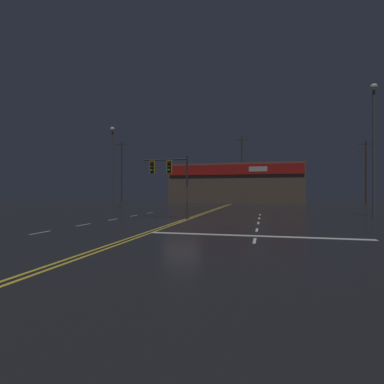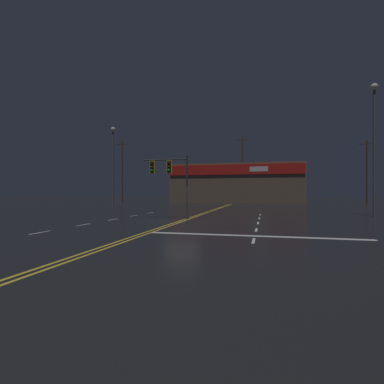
{
  "view_description": "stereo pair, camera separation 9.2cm",
  "coord_description": "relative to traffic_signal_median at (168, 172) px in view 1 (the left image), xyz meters",
  "views": [
    {
      "loc": [
        5.55,
        -19.69,
        1.99
      ],
      "look_at": [
        0.0,
        3.09,
        2.0
      ],
      "focal_mm": 28.0,
      "sensor_mm": 36.0,
      "label": 1
    },
    {
      "loc": [
        5.64,
        -19.67,
        1.99
      ],
      "look_at": [
        0.0,
        3.09,
        2.0
      ],
      "focal_mm": 28.0,
      "sensor_mm": 36.0,
      "label": 2
    }
  ],
  "objects": [
    {
      "name": "ground_plane",
      "position": [
        1.45,
        -1.52,
        -3.51
      ],
      "size": [
        200.0,
        200.0,
        0.0
      ],
      "primitive_type": "plane",
      "color": "black"
    },
    {
      "name": "road_markings",
      "position": [
        2.46,
        -2.67,
        -3.51
      ],
      "size": [
        15.29,
        60.0,
        0.01
      ],
      "color": "gold",
      "rests_on": "ground"
    },
    {
      "name": "traffic_signal_median",
      "position": [
        0.0,
        0.0,
        0.0
      ],
      "size": [
        3.45,
        0.36,
        4.67
      ],
      "color": "#38383D",
      "rests_on": "ground"
    },
    {
      "name": "streetlight_near_right",
      "position": [
        15.59,
        5.82,
        3.25
      ],
      "size": [
        0.56,
        0.56,
        10.8
      ],
      "color": "#59595E",
      "rests_on": "ground"
    },
    {
      "name": "streetlight_median_approach",
      "position": [
        -10.85,
        11.51,
        2.74
      ],
      "size": [
        0.56,
        0.56,
        9.85
      ],
      "color": "#59595E",
      "rests_on": "ground"
    },
    {
      "name": "building_backdrop",
      "position": [
        1.45,
        38.58,
        0.21
      ],
      "size": [
        24.97,
        10.23,
        7.42
      ],
      "color": "brown",
      "rests_on": "ground"
    },
    {
      "name": "utility_pole_row",
      "position": [
        0.75,
        33.97,
        2.53
      ],
      "size": [
        46.65,
        0.26,
        12.21
      ],
      "color": "#4C3828",
      "rests_on": "ground"
    }
  ]
}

